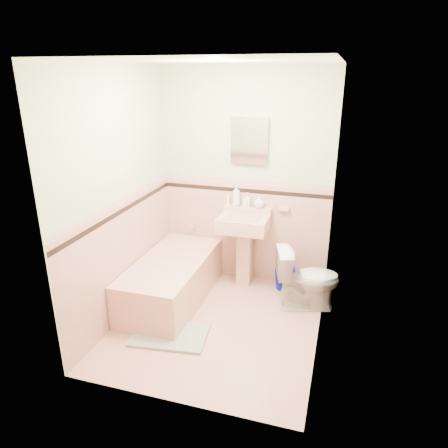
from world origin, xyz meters
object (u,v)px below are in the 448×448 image
(medicine_cabinet, at_px, (250,141))
(shoe, at_px, (168,331))
(soap_bottle_mid, at_px, (247,200))
(bathtub, at_px, (172,281))
(soap_bottle_left, at_px, (236,195))
(bucket, at_px, (285,279))
(sink, at_px, (243,252))
(toilet, at_px, (307,278))
(soap_bottle_right, at_px, (259,201))

(medicine_cabinet, relative_size, shoe, 3.09)
(soap_bottle_mid, bearing_deg, bathtub, -133.50)
(shoe, bearing_deg, medicine_cabinet, 63.31)
(medicine_cabinet, height_order, soap_bottle_mid, medicine_cabinet)
(shoe, bearing_deg, soap_bottle_mid, 63.19)
(soap_bottle_left, bearing_deg, bucket, -9.56)
(bucket, bearing_deg, sink, -171.42)
(soap_bottle_mid, height_order, toilet, soap_bottle_mid)
(soap_bottle_right, relative_size, toilet, 0.22)
(shoe, bearing_deg, bucket, 44.48)
(soap_bottle_left, xyz_separation_m, toilet, (0.91, -0.43, -0.73))
(sink, distance_m, shoe, 1.33)
(toilet, bearing_deg, shoe, 112.12)
(soap_bottle_left, bearing_deg, toilet, -25.41)
(sink, relative_size, soap_bottle_mid, 5.18)
(soap_bottle_left, relative_size, soap_bottle_right, 1.66)
(bathtub, relative_size, toilet, 2.20)
(toilet, bearing_deg, medicine_cabinet, 43.31)
(medicine_cabinet, relative_size, soap_bottle_right, 3.34)
(medicine_cabinet, bearing_deg, bathtub, -132.58)
(sink, bearing_deg, soap_bottle_mid, 91.95)
(soap_bottle_left, xyz_separation_m, shoe, (-0.30, -1.38, -1.00))
(bathtub, xyz_separation_m, toilet, (1.46, 0.28, 0.12))
(bathtub, height_order, bucket, bathtub)
(soap_bottle_mid, height_order, soap_bottle_right, soap_bottle_mid)
(toilet, bearing_deg, soap_bottle_left, 48.77)
(bathtub, height_order, soap_bottle_left, soap_bottle_left)
(soap_bottle_mid, bearing_deg, sink, -88.05)
(medicine_cabinet, xyz_separation_m, shoe, (-0.44, -1.41, -1.64))
(soap_bottle_right, bearing_deg, sink, -126.96)
(bathtub, bearing_deg, toilet, 10.73)
(medicine_cabinet, xyz_separation_m, toilet, (0.78, -0.46, -1.36))
(soap_bottle_mid, xyz_separation_m, toilet, (0.78, -0.43, -0.69))
(sink, xyz_separation_m, bucket, (0.49, 0.07, -0.32))
(bathtub, height_order, sink, sink)
(soap_bottle_mid, xyz_separation_m, bucket, (0.50, -0.11, -0.90))
(sink, xyz_separation_m, soap_bottle_left, (-0.14, 0.18, 0.63))
(bucket, distance_m, shoe, 1.58)
(sink, height_order, soap_bottle_mid, soap_bottle_mid)
(shoe, bearing_deg, toilet, 28.52)
(medicine_cabinet, distance_m, soap_bottle_right, 0.70)
(soap_bottle_mid, distance_m, toilet, 1.13)
(bathtub, bearing_deg, sink, 37.93)
(soap_bottle_right, bearing_deg, bathtub, -138.95)
(soap_bottle_left, distance_m, soap_bottle_right, 0.28)
(soap_bottle_left, distance_m, shoe, 1.73)
(soap_bottle_mid, relative_size, soap_bottle_right, 1.12)
(soap_bottle_mid, bearing_deg, toilet, -29.02)
(bathtub, bearing_deg, bucket, 27.29)
(medicine_cabinet, xyz_separation_m, soap_bottle_mid, (-0.01, -0.03, -0.67))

